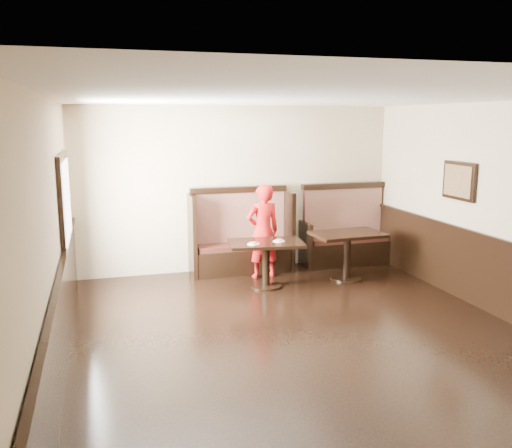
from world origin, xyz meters
name	(u,v)px	position (x,y,z in m)	size (l,w,h in m)	color
ground	(313,346)	(0.00, 0.00, 0.00)	(7.00, 7.00, 0.00)	black
room_shell	(281,286)	(-0.30, 0.28, 0.67)	(7.00, 7.00, 7.00)	#C6B28F
booth_main	(241,241)	(0.00, 3.30, 0.53)	(1.75, 0.72, 1.45)	black
booth_neighbor	(345,237)	(1.95, 3.29, 0.48)	(1.65, 0.72, 1.45)	black
table_main	(266,252)	(0.15, 2.31, 0.55)	(1.22, 0.85, 0.72)	black
table_neighbor	(347,244)	(1.54, 2.36, 0.58)	(1.14, 0.78, 0.77)	black
child	(263,231)	(0.26, 2.85, 0.77)	(0.57, 0.37, 1.55)	red
pizza_plate_left	(253,243)	(-0.09, 2.20, 0.73)	(0.19, 0.19, 0.03)	white
pizza_plate_right	(279,241)	(0.35, 2.28, 0.73)	(0.18, 0.18, 0.03)	white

